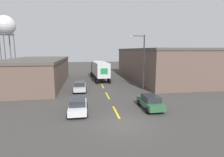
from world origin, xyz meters
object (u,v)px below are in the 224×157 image
at_px(parked_car_left_far, 80,86).
at_px(parked_car_left_near, 78,105).
at_px(semi_truck, 99,69).
at_px(water_tower, 5,26).
at_px(street_lamp, 142,59).
at_px(parked_car_right_near, 150,102).

bearing_deg(parked_car_left_far, parked_car_left_near, -90.00).
distance_m(semi_truck, parked_car_left_far, 11.58).
height_order(water_tower, street_lamp, water_tower).
bearing_deg(parked_car_left_near, parked_car_right_near, 0.45).
distance_m(semi_truck, parked_car_left_near, 20.60).
distance_m(parked_car_left_near, parked_car_left_far, 9.37).
bearing_deg(street_lamp, semi_truck, 118.11).
height_order(parked_car_left_far, street_lamp, street_lamp).
relative_size(parked_car_left_near, water_tower, 0.26).
bearing_deg(parked_car_left_far, parked_car_right_near, -50.67).
distance_m(parked_car_right_near, parked_car_left_near, 7.63).
xyz_separation_m(parked_car_right_near, street_lamp, (2.10, 9.21, 4.14)).
relative_size(parked_car_right_near, street_lamp, 0.50).
xyz_separation_m(parked_car_left_near, water_tower, (-22.57, 42.07, 12.66)).
bearing_deg(water_tower, parked_car_right_near, -54.29).
xyz_separation_m(parked_car_right_near, parked_car_left_far, (-7.63, 9.31, 0.00)).
height_order(semi_truck, parked_car_right_near, semi_truck).
bearing_deg(parked_car_left_far, water_tower, 124.61).
relative_size(parked_car_left_near, street_lamp, 0.50).
relative_size(parked_car_right_near, parked_car_left_far, 1.00).
distance_m(semi_truck, street_lamp, 12.63).
bearing_deg(semi_truck, water_tower, 136.99).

